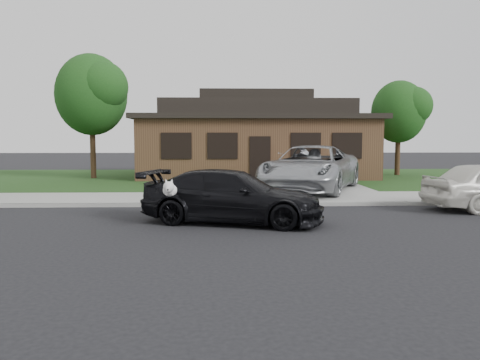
{
  "coord_description": "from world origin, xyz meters",
  "views": [
    {
      "loc": [
        2.29,
        -11.4,
        2.18
      ],
      "look_at": [
        2.69,
        0.73,
        1.1
      ],
      "focal_mm": 35.0,
      "sensor_mm": 36.0,
      "label": 1
    }
  ],
  "objects": [
    {
      "name": "recycling_bin",
      "position": [
        4.79,
        5.18,
        0.58
      ],
      "size": [
        0.6,
        0.61,
        0.9
      ],
      "rotation": [
        0.0,
        0.0,
        0.11
      ],
      "color": "navy",
      "rests_on": "sidewalk"
    },
    {
      "name": "sidewalk",
      "position": [
        0.0,
        5.0,
        0.06
      ],
      "size": [
        60.0,
        3.0,
        0.12
      ],
      "primitive_type": "cube",
      "color": "gray",
      "rests_on": "ground"
    },
    {
      "name": "curb",
      "position": [
        0.0,
        3.5,
        0.06
      ],
      "size": [
        60.0,
        0.12,
        0.12
      ],
      "primitive_type": "cube",
      "color": "gray",
      "rests_on": "ground"
    },
    {
      "name": "tree_1",
      "position": [
        12.14,
        14.4,
        3.71
      ],
      "size": [
        3.15,
        3.0,
        5.25
      ],
      "color": "#332114",
      "rests_on": "ground"
    },
    {
      "name": "lawn",
      "position": [
        0.0,
        13.0,
        0.07
      ],
      "size": [
        60.0,
        13.0,
        0.13
      ],
      "primitive_type": "cube",
      "color": "#193814",
      "rests_on": "ground"
    },
    {
      "name": "house",
      "position": [
        4.0,
        15.0,
        2.13
      ],
      "size": [
        12.6,
        8.6,
        4.65
      ],
      "color": "#422B1C",
      "rests_on": "ground"
    },
    {
      "name": "tree_0",
      "position": [
        -4.34,
        12.88,
        4.48
      ],
      "size": [
        3.78,
        3.6,
        6.34
      ],
      "color": "#332114",
      "rests_on": "ground"
    },
    {
      "name": "minivan",
      "position": [
        5.69,
        6.82,
        1.02
      ],
      "size": [
        5.28,
        7.01,
        1.77
      ],
      "primitive_type": "imported",
      "rotation": [
        0.0,
        0.0,
        -0.42
      ],
      "color": "#A2A5A9",
      "rests_on": "driveway"
    },
    {
      "name": "driveway",
      "position": [
        6.0,
        10.0,
        0.07
      ],
      "size": [
        4.5,
        13.0,
        0.14
      ],
      "primitive_type": "cube",
      "color": "gray",
      "rests_on": "ground"
    },
    {
      "name": "sedan",
      "position": [
        2.48,
        0.62,
        0.69
      ],
      "size": [
        5.06,
        3.15,
        1.37
      ],
      "rotation": [
        0.0,
        0.0,
        1.29
      ],
      "color": "black",
      "rests_on": "ground"
    },
    {
      "name": "ground",
      "position": [
        0.0,
        0.0,
        0.0
      ],
      "size": [
        120.0,
        120.0,
        0.0
      ],
      "primitive_type": "plane",
      "color": "black",
      "rests_on": "ground"
    }
  ]
}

